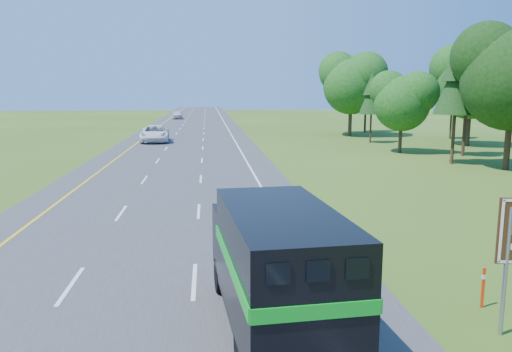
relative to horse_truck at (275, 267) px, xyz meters
name	(u,v)px	position (x,y,z in m)	size (l,w,h in m)	color
road	(186,145)	(-3.81, 42.72, -1.74)	(15.00, 260.00, 0.04)	#38383A
lane_markings	(186,145)	(-3.81, 42.72, -1.71)	(11.15, 260.00, 0.01)	yellow
horse_truck	(275,267)	(0.00, 0.00, 0.00)	(2.82, 7.41, 3.21)	black
white_suv	(155,134)	(-7.43, 46.63, -0.77)	(3.13, 6.79, 1.89)	white
far_car	(177,115)	(-7.56, 94.28, -0.87)	(2.01, 5.00, 1.70)	silver
delineator	(483,286)	(5.78, 1.15, -1.16)	(0.09, 0.05, 1.12)	#FF3A0D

